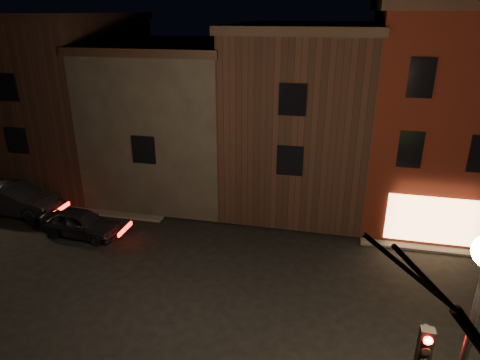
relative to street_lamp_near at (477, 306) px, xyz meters
The scene contains 9 objects.
ground 10.06m from the street_lamp_near, 135.94° to the left, with size 120.00×120.00×0.00m, color black.
sidewalk_far_left 37.26m from the street_lamp_near, 135.22° to the left, with size 30.00×30.00×0.12m, color #2D2B28.
corner_building 15.58m from the street_lamp_near, 83.37° to the left, with size 6.50×8.50×10.50m.
row_building_a 17.16m from the street_lamp_near, 105.90° to the left, with size 7.30×10.30×9.40m.
row_building_b 20.39m from the street_lamp_near, 125.91° to the left, with size 7.80×10.30×8.40m.
row_building_c 25.32m from the street_lamp_near, 139.33° to the left, with size 7.30×10.30×9.90m.
street_lamp_near is the anchor object (origin of this frame).
parked_car_a 17.47m from the street_lamp_near, 147.99° to the left, with size 1.56×3.88×1.32m, color black.
parked_car_b 22.11m from the street_lamp_near, 151.67° to the left, with size 1.70×4.89×1.61m, color black.
Camera 1 is at (3.47, -13.11, 10.12)m, focal length 32.00 mm.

